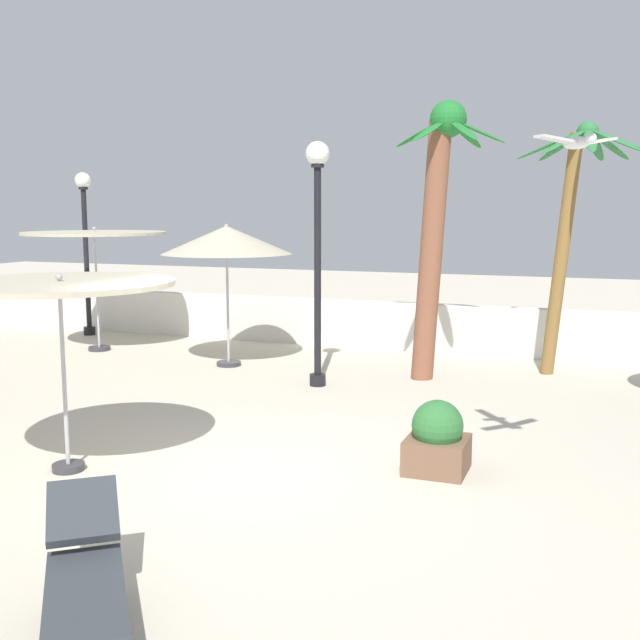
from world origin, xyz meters
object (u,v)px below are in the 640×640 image
patio_umbrella_0 (227,241)px  planter (437,439)px  palm_tree_0 (436,212)px  lamp_post_0 (318,229)px  patio_umbrella_1 (95,237)px  lamp_post_3 (85,235)px  seagull_0 (578,142)px  patio_umbrella_2 (60,290)px  palm_tree_1 (573,209)px  lounge_chair_0 (85,573)px

patio_umbrella_0 → planter: patio_umbrella_0 is taller
palm_tree_0 → lamp_post_0: 2.15m
patio_umbrella_1 → lamp_post_3: bearing=132.6°
patio_umbrella_0 → seagull_0: 8.46m
patio_umbrella_2 → palm_tree_1: bearing=55.3°
palm_tree_0 → patio_umbrella_0: bearing=-176.9°
lamp_post_3 → planter: bearing=-33.7°
lamp_post_0 → patio_umbrella_2: bearing=-103.4°
lamp_post_0 → planter: size_ratio=4.89×
planter → patio_umbrella_2: bearing=-159.9°
patio_umbrella_0 → patio_umbrella_2: size_ratio=1.07×
patio_umbrella_2 → lamp_post_3: lamp_post_3 is taller
patio_umbrella_0 → lounge_chair_0: bearing=-69.0°
patio_umbrella_2 → seagull_0: bearing=7.9°
patio_umbrella_2 → lamp_post_3: bearing=126.0°
patio_umbrella_2 → palm_tree_1: palm_tree_1 is taller
patio_umbrella_1 → seagull_0: size_ratio=3.50×
patio_umbrella_2 → planter: bearing=20.1°
patio_umbrella_0 → lamp_post_3: lamp_post_3 is taller
lamp_post_3 → palm_tree_1: bearing=-3.3°
palm_tree_0 → lounge_chair_0: bearing=-94.2°
palm_tree_1 → lamp_post_0: 4.67m
patio_umbrella_1 → patio_umbrella_0: bearing=-7.8°
patio_umbrella_0 → patio_umbrella_2: patio_umbrella_0 is taller
patio_umbrella_1 → palm_tree_1: (9.59, 0.99, 0.60)m
seagull_0 → palm_tree_1: bearing=92.4°
patio_umbrella_0 → patio_umbrella_1: 3.42m
patio_umbrella_0 → planter: 7.12m
palm_tree_1 → planter: (-1.14, -6.01, -2.66)m
patio_umbrella_1 → palm_tree_1: palm_tree_1 is taller
patio_umbrella_0 → patio_umbrella_1: size_ratio=0.92×
patio_umbrella_2 → seagull_0: 5.74m
palm_tree_1 → lamp_post_3: (-11.09, 0.63, -0.62)m
palm_tree_1 → seagull_0: (0.29, -6.73, 0.63)m
lamp_post_0 → palm_tree_1: bearing=31.4°
palm_tree_1 → lamp_post_0: (-3.98, -2.43, -0.33)m
palm_tree_0 → lamp_post_3: size_ratio=1.25×
lamp_post_3 → seagull_0: bearing=-32.9°
palm_tree_0 → lamp_post_0: size_ratio=1.18×
patio_umbrella_1 → lounge_chair_0: size_ratio=1.67×
lamp_post_0 → planter: bearing=-51.5°
lamp_post_0 → lamp_post_3: bearing=156.7°
lamp_post_0 → lamp_post_3: (-7.11, 3.06, -0.29)m
lounge_chair_0 → seagull_0: 5.70m
palm_tree_0 → planter: palm_tree_0 is taller
lounge_chair_0 → patio_umbrella_1: bearing=126.2°
palm_tree_0 → seagull_0: size_ratio=5.70×
patio_umbrella_0 → palm_tree_0: size_ratio=0.56×
patio_umbrella_1 → palm_tree_1: 9.66m
palm_tree_1 → lounge_chair_0: size_ratio=2.55×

